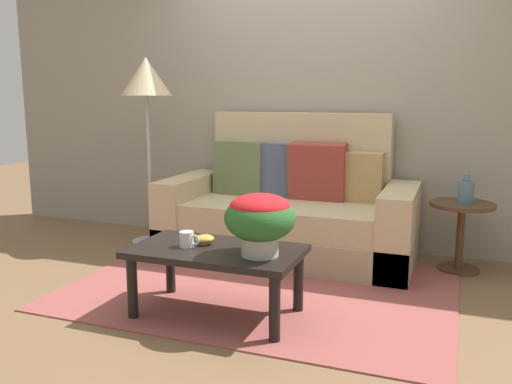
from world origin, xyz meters
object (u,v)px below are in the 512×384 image
object	(u,v)px
floor_lamp	(146,87)
coffee_mug	(187,239)
table_vase	(466,191)
couch	(290,213)
snack_bowl	(205,239)
coffee_table	(216,258)
side_table	(461,224)
potted_plant	(260,217)

from	to	relation	value
floor_lamp	coffee_mug	distance (m)	1.92
table_vase	coffee_mug	bearing A→B (deg)	-136.87
couch	floor_lamp	bearing A→B (deg)	-175.57
snack_bowl	table_vase	bearing A→B (deg)	42.78
coffee_table	side_table	bearing A→B (deg)	46.07
potted_plant	coffee_mug	bearing A→B (deg)	178.74
coffee_table	coffee_mug	size ratio (longest dim) A/B	7.89
coffee_mug	snack_bowl	distance (m)	0.12
floor_lamp	potted_plant	distance (m)	2.16
coffee_mug	table_vase	xyz separation A→B (m)	(1.57, 1.47, 0.15)
table_vase	coffee_table	bearing A→B (deg)	-134.22
side_table	table_vase	size ratio (longest dim) A/B	2.48
couch	potted_plant	bearing A→B (deg)	-79.52
coffee_table	table_vase	distance (m)	2.01
coffee_table	table_vase	bearing A→B (deg)	45.78
couch	side_table	size ratio (longest dim) A/B	3.83
couch	side_table	bearing A→B (deg)	2.47
coffee_mug	table_vase	size ratio (longest dim) A/B	0.60
coffee_table	snack_bowl	world-z (taller)	snack_bowl
side_table	table_vase	xyz separation A→B (m)	(0.02, 0.00, 0.25)
coffee_table	side_table	xyz separation A→B (m)	(1.37, 1.43, 0.01)
potted_plant	coffee_mug	xyz separation A→B (m)	(-0.47, 0.01, -0.18)
couch	coffee_table	bearing A→B (deg)	-91.50
potted_plant	coffee_mug	size ratio (longest dim) A/B	3.14
floor_lamp	coffee_table	bearing A→B (deg)	-45.66
coffee_table	couch	bearing A→B (deg)	88.50
coffee_table	potted_plant	bearing A→B (deg)	-9.09
couch	snack_bowl	xyz separation A→B (m)	(-0.13, -1.32, 0.10)
floor_lamp	table_vase	bearing A→B (deg)	3.47
floor_lamp	snack_bowl	world-z (taller)	floor_lamp
couch	side_table	xyz separation A→B (m)	(1.34, 0.06, 0.01)
coffee_table	side_table	size ratio (longest dim) A/B	1.92
couch	table_vase	distance (m)	1.38
potted_plant	table_vase	size ratio (longest dim) A/B	1.89
floor_lamp	potted_plant	xyz separation A→B (m)	(1.54, -1.32, -0.75)
floor_lamp	table_vase	size ratio (longest dim) A/B	7.70
potted_plant	couch	bearing A→B (deg)	100.48
couch	table_vase	size ratio (longest dim) A/B	9.50
snack_bowl	couch	bearing A→B (deg)	84.18
couch	table_vase	world-z (taller)	couch
floor_lamp	snack_bowl	size ratio (longest dim) A/B	14.32
couch	snack_bowl	world-z (taller)	couch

